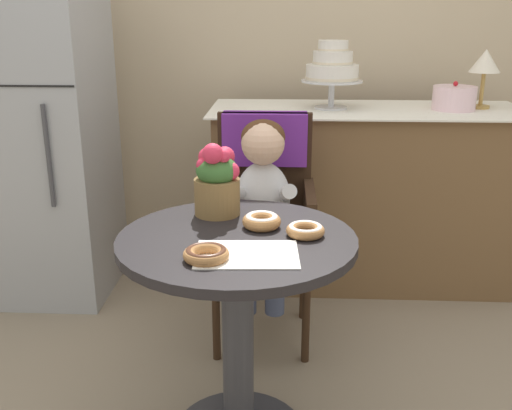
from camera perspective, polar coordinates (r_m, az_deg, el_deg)
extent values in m
cube|color=#C1AD8E|center=(3.49, 0.57, 18.07)|extent=(4.80, 0.10, 2.70)
cylinder|color=black|center=(1.77, -1.86, -3.49)|extent=(0.72, 0.72, 0.03)
cylinder|color=#333338|center=(1.93, -1.75, -13.47)|extent=(0.10, 0.10, 0.69)
cube|color=#332114|center=(2.45, 0.66, -3.04)|extent=(0.42, 0.42, 0.04)
cube|color=#332114|center=(2.55, 0.85, 3.80)|extent=(0.40, 0.04, 0.46)
cube|color=#332114|center=(2.42, -3.82, -0.48)|extent=(0.04, 0.38, 0.18)
cube|color=#332114|center=(2.41, 5.19, -0.62)|extent=(0.04, 0.38, 0.18)
cube|color=#6B2893|center=(2.52, 0.86, 6.44)|extent=(0.36, 0.11, 0.22)
cylinder|color=#332114|center=(2.40, -3.89, -10.02)|extent=(0.03, 0.03, 0.45)
cylinder|color=#332114|center=(2.39, 4.87, -10.21)|extent=(0.03, 0.03, 0.45)
cylinder|color=#332114|center=(2.72, -3.02, -6.44)|extent=(0.03, 0.03, 0.45)
cylinder|color=#332114|center=(2.71, 4.62, -6.59)|extent=(0.03, 0.03, 0.45)
ellipsoid|color=silver|center=(2.37, 0.66, 0.66)|extent=(0.22, 0.16, 0.30)
sphere|color=#E0B293|center=(2.30, 0.67, 5.97)|extent=(0.17, 0.17, 0.17)
ellipsoid|color=#4C2D19|center=(2.32, 0.69, 6.60)|extent=(0.17, 0.17, 0.14)
cylinder|color=silver|center=(2.28, -1.81, 1.23)|extent=(0.08, 0.23, 0.13)
sphere|color=#E0B293|center=(2.23, -1.70, -1.07)|extent=(0.06, 0.06, 0.06)
cylinder|color=silver|center=(2.27, 2.98, 1.16)|extent=(0.08, 0.23, 0.13)
sphere|color=#E0B293|center=(2.22, 2.70, -1.14)|extent=(0.06, 0.06, 0.06)
cylinder|color=#3F4760|center=(2.33, -0.77, -2.48)|extent=(0.09, 0.22, 0.09)
cylinder|color=#3F4760|center=(2.30, -0.92, -7.42)|extent=(0.08, 0.08, 0.26)
cylinder|color=#3F4760|center=(2.33, 1.93, -2.53)|extent=(0.09, 0.22, 0.09)
cylinder|color=#3F4760|center=(2.30, 1.84, -7.47)|extent=(0.08, 0.08, 0.26)
cube|color=white|center=(1.63, -0.88, -4.78)|extent=(0.29, 0.21, 0.00)
torus|color=#AD7542|center=(1.83, 0.55, -1.59)|extent=(0.12, 0.12, 0.04)
torus|color=white|center=(1.82, 0.55, -1.27)|extent=(0.10, 0.10, 0.02)
torus|color=#AD7542|center=(1.60, -4.84, -4.78)|extent=(0.13, 0.13, 0.03)
torus|color=#512D1E|center=(1.60, -4.85, -4.49)|extent=(0.11, 0.11, 0.02)
torus|color=#AD7542|center=(1.77, 4.78, -2.48)|extent=(0.12, 0.12, 0.03)
torus|color=white|center=(1.77, 4.79, -2.21)|extent=(0.10, 0.10, 0.02)
cylinder|color=brown|center=(1.94, -3.76, 0.82)|extent=(0.15, 0.15, 0.12)
ellipsoid|color=#38662D|center=(1.92, -3.82, 3.39)|extent=(0.14, 0.14, 0.10)
sphere|color=#D82D4C|center=(1.90, -2.48, 3.29)|extent=(0.06, 0.06, 0.06)
sphere|color=#D82D4C|center=(1.93, -3.02, 4.70)|extent=(0.07, 0.07, 0.07)
sphere|color=#D82D4C|center=(1.93, -3.91, 4.91)|extent=(0.06, 0.06, 0.06)
sphere|color=#D82D4C|center=(1.92, -4.67, 4.64)|extent=(0.06, 0.06, 0.06)
sphere|color=#D82D4C|center=(1.91, -5.03, 3.84)|extent=(0.05, 0.05, 0.05)
sphere|color=#D82D4C|center=(1.87, -4.20, 4.96)|extent=(0.07, 0.07, 0.07)
sphere|color=#D82D4C|center=(1.87, -3.15, 4.77)|extent=(0.04, 0.04, 0.04)
cube|color=brown|center=(3.10, 10.31, 0.88)|extent=(1.50, 0.56, 0.90)
cube|color=white|center=(3.00, 10.79, 9.03)|extent=(1.56, 0.62, 0.01)
cylinder|color=silver|center=(2.98, 7.23, 9.31)|extent=(0.16, 0.16, 0.01)
cylinder|color=silver|center=(2.97, 7.28, 10.55)|extent=(0.03, 0.03, 0.12)
cylinder|color=silver|center=(2.96, 7.33, 11.78)|extent=(0.30, 0.30, 0.01)
cylinder|color=white|center=(2.96, 7.36, 12.57)|extent=(0.26, 0.25, 0.08)
cylinder|color=beige|center=(2.96, 7.34, 12.07)|extent=(0.26, 0.26, 0.01)
cylinder|color=white|center=(2.95, 7.42, 13.91)|extent=(0.19, 0.19, 0.06)
cylinder|color=beige|center=(2.96, 7.40, 13.48)|extent=(0.20, 0.20, 0.01)
cylinder|color=white|center=(2.95, 7.47, 15.01)|extent=(0.14, 0.14, 0.05)
cylinder|color=beige|center=(2.95, 7.45, 14.66)|extent=(0.15, 0.15, 0.01)
cylinder|color=silver|center=(3.07, 18.58, 9.76)|extent=(0.21, 0.21, 0.11)
sphere|color=red|center=(3.06, 18.71, 11.04)|extent=(0.02, 0.02, 0.02)
cylinder|color=#B28C47|center=(3.17, 20.81, 8.85)|extent=(0.09, 0.09, 0.01)
cylinder|color=#B28C47|center=(3.16, 20.98, 10.42)|extent=(0.02, 0.02, 0.16)
cone|color=silver|center=(3.14, 21.27, 12.84)|extent=(0.15, 0.15, 0.11)
cube|color=#9EA0A5|center=(3.03, -20.52, 7.39)|extent=(0.64, 0.60, 1.70)
cube|color=black|center=(2.73, -23.46, 10.50)|extent=(0.63, 0.01, 0.01)
cylinder|color=#3F3F44|center=(2.69, -19.41, 4.42)|extent=(0.02, 0.02, 0.45)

